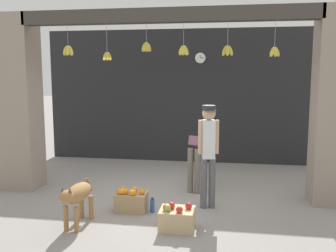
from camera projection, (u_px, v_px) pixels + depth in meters
The scene contains 12 objects.
ground_plane at pixel (164, 200), 6.66m from camera, with size 60.00×60.00×0.00m, color gray.
shop_back_wall at pixel (184, 96), 9.43m from camera, with size 7.05×0.12×3.32m, color #232326.
shop_pillar_left at pixel (19, 103), 7.18m from camera, with size 0.70×0.60×3.32m, color gray.
shop_pillar_right at pixel (335, 107), 6.28m from camera, with size 0.70×0.60×3.32m, color gray.
storefront_awning at pixel (165, 18), 6.35m from camera, with size 5.15×0.29×0.88m.
dog at pixel (77, 195), 5.44m from camera, with size 0.30×0.96×0.68m.
shopkeeper at pixel (208, 148), 6.12m from camera, with size 0.34×0.30×1.72m.
worker_stooping at pixel (199, 152), 7.15m from camera, with size 0.42×0.83×1.11m.
fruit_crate_oranges at pixel (131, 200), 6.10m from camera, with size 0.50×0.35×0.39m.
fruit_crate_apples at pixel (177, 218), 5.38m from camera, with size 0.50×0.42×0.38m.
water_bottle at pixel (152, 205), 6.04m from camera, with size 0.07×0.07×0.24m.
wall_clock at pixel (200, 58), 9.16m from camera, with size 0.27×0.03×0.27m.
Camera 1 is at (1.08, -6.33, 2.21)m, focal length 40.00 mm.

